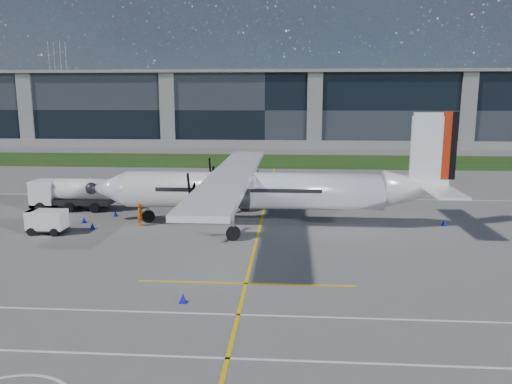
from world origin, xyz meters
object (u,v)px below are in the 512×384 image
fuel_tanker_truck (67,194)px  turboprop_aircraft (267,169)px  pylon_west (59,84)px  safety_cone_fwd (84,220)px  safety_cone_tail (444,223)px  safety_cone_nose_stbd (115,213)px  safety_cone_stbdwing (252,189)px  safety_cone_portwing (183,298)px  baggage_tug (47,222)px  safety_cone_nose_port (92,226)px  ground_crew_person (140,213)px

fuel_tanker_truck → turboprop_aircraft: bearing=-13.1°
pylon_west → fuel_tanker_truck: bearing=-64.9°
safety_cone_fwd → safety_cone_tail: bearing=2.1°
pylon_west → turboprop_aircraft: 165.93m
safety_cone_nose_stbd → safety_cone_stbdwing: 16.66m
safety_cone_tail → safety_cone_stbdwing: same height
safety_cone_stbdwing → safety_cone_fwd: size_ratio=1.00×
safety_cone_portwing → turboprop_aircraft: bearing=77.9°
pylon_west → safety_cone_nose_stbd: (70.38, -141.04, -14.75)m
baggage_tug → safety_cone_nose_port: baggage_tug is taller
safety_cone_stbdwing → safety_cone_fwd: bearing=-130.0°
pylon_west → safety_cone_nose_port: size_ratio=60.00×
baggage_tug → safety_cone_stbdwing: baggage_tug is taller
safety_cone_nose_stbd → safety_cone_tail: 27.27m
turboprop_aircraft → safety_cone_fwd: (-14.89, -0.40, -4.25)m
safety_cone_nose_stbd → fuel_tanker_truck: bearing=156.5°
pylon_west → safety_cone_nose_stbd: 158.31m
safety_cone_nose_stbd → safety_cone_fwd: bearing=-126.9°
pylon_west → turboprop_aircraft: size_ratio=1.00×
fuel_tanker_truck → ground_crew_person: bearing=-32.1°
pylon_west → turboprop_aircraft: (83.48, -143.02, -10.50)m
ground_crew_person → safety_cone_nose_stbd: size_ratio=4.13×
safety_cone_nose_stbd → pylon_west: bearing=116.5°
fuel_tanker_truck → baggage_tug: (2.08, -7.96, -0.55)m
ground_crew_person → safety_cone_stbdwing: size_ratio=4.13×
pylon_west → turboprop_aircraft: pylon_west is taller
ground_crew_person → safety_cone_nose_port: (-3.46, -1.22, -0.78)m
turboprop_aircraft → baggage_tug: 17.10m
turboprop_aircraft → safety_cone_nose_port: 14.27m
fuel_tanker_truck → safety_cone_nose_port: fuel_tanker_truck is taller
pylon_west → ground_crew_person: size_ratio=14.54×
fuel_tanker_truck → safety_cone_tail: (32.51, -3.60, -1.18)m
pylon_west → safety_cone_portwing: size_ratio=60.00×
safety_cone_stbdwing → fuel_tanker_truck: bearing=-147.2°
safety_cone_tail → fuel_tanker_truck: bearing=173.7°
ground_crew_person → safety_cone_portwing: (6.62, -14.76, -0.78)m
safety_cone_portwing → safety_cone_fwd: (-11.52, 15.35, 0.00)m
pylon_west → ground_crew_person: 162.27m
safety_cone_nose_stbd → safety_cone_tail: (27.24, -1.31, 0.00)m
safety_cone_nose_stbd → turboprop_aircraft: bearing=-8.6°
safety_cone_fwd → fuel_tanker_truck: bearing=126.7°
safety_cone_stbdwing → safety_cone_fwd: 19.63m
safety_cone_stbdwing → safety_cone_fwd: same height
safety_cone_nose_port → safety_cone_stbdwing: size_ratio=1.00×
baggage_tug → safety_cone_portwing: size_ratio=5.86×
ground_crew_person → safety_cone_stbdwing: bearing=-26.1°
ground_crew_person → safety_cone_tail: (24.13, 1.65, -0.78)m
safety_cone_portwing → safety_cone_stbdwing: size_ratio=1.00×
fuel_tanker_truck → ground_crew_person: size_ratio=3.69×
baggage_tug → safety_cone_tail: (30.43, 4.36, -0.63)m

